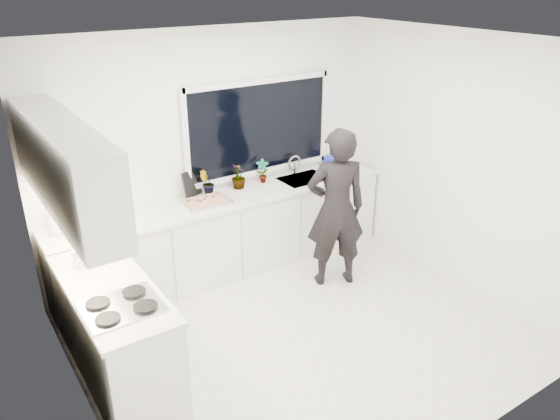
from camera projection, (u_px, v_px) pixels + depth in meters
floor at (303, 333)px, 5.29m from camera, size 4.00×3.50×0.02m
wall_back at (212, 153)px, 6.07m from camera, size 4.00×0.02×2.70m
wall_left at (68, 269)px, 3.71m from camera, size 0.02×3.50×2.70m
wall_right at (459, 162)px, 5.76m from camera, size 0.02×3.50×2.70m
ceiling at (309, 42)px, 4.19m from camera, size 4.00×3.50×0.02m
window at (259, 128)px, 6.27m from camera, size 1.80×0.02×1.00m
base_cabinets_back at (229, 236)px, 6.21m from camera, size 3.92×0.58×0.88m
base_cabinets_left at (117, 336)px, 4.52m from camera, size 0.58×1.60×0.88m
countertop_back at (228, 199)px, 6.01m from camera, size 3.94×0.62×0.04m
countertop_left at (110, 288)px, 4.33m from camera, size 0.62×1.60×0.04m
upper_cabinets at (64, 166)px, 4.15m from camera, size 0.34×2.10×0.70m
sink at (304, 182)px, 6.57m from camera, size 0.58×0.42×0.14m
faucet at (294, 165)px, 6.65m from camera, size 0.03×0.03×0.22m
stovetop at (122, 306)px, 4.04m from camera, size 0.56×0.48×0.03m
person at (336, 209)px, 5.80m from camera, size 0.76×0.64×1.77m
pizza_tray at (206, 202)px, 5.84m from camera, size 0.50×0.37×0.03m
pizza at (206, 201)px, 5.84m from camera, size 0.45×0.33×0.01m
watering_can at (329, 162)px, 6.90m from camera, size 0.15×0.15×0.13m
paper_towel_roll at (56, 221)px, 5.13m from camera, size 0.13×0.13×0.26m
knife_block at (70, 218)px, 5.24m from camera, size 0.15×0.13×0.22m
utensil_crock at (81, 257)px, 4.59m from camera, size 0.16×0.16×0.16m
picture_frame_large at (82, 209)px, 5.37m from camera, size 0.22×0.08×0.28m
picture_frame_small at (192, 183)px, 5.98m from camera, size 0.24×0.12×0.30m
herb_plants at (234, 177)px, 6.17m from camera, size 0.89×0.18×0.29m
soap_bottles at (350, 163)px, 6.68m from camera, size 0.17×0.15×0.28m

